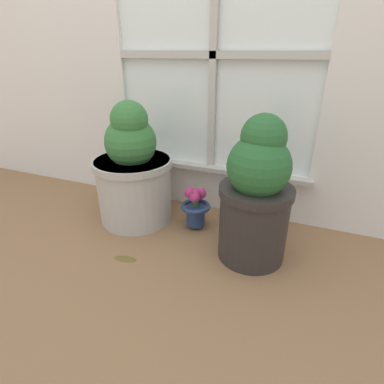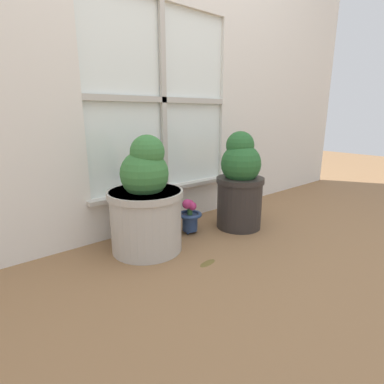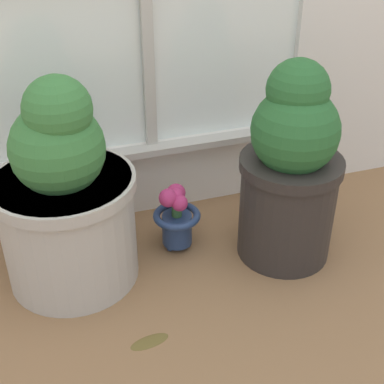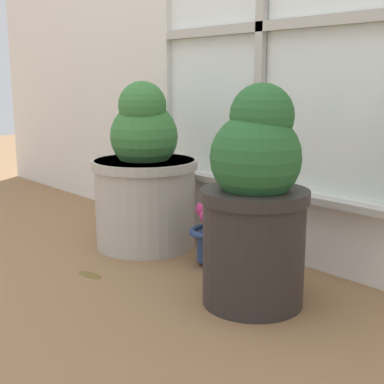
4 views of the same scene
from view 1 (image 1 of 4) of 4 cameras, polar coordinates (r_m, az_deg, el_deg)
The scene contains 5 objects.
ground_plane at distance 1.36m, azimuth -5.80°, elevation -14.42°, with size 10.00×10.00×0.00m, color olive.
potted_plant_left at distance 1.63m, azimuth -11.10°, elevation 3.58°, with size 0.42×0.42×0.65m.
potted_plant_right at distance 1.30m, azimuth 12.11°, elevation -0.67°, with size 0.32×0.32×0.65m.
flower_vase at distance 1.57m, azimuth 0.71°, elevation -2.78°, with size 0.16×0.16×0.23m.
fallen_leaf at distance 1.43m, azimuth -12.69°, elevation -12.32°, with size 0.12×0.06×0.01m.
Camera 1 is at (0.51, -0.91, 0.86)m, focal length 28.00 mm.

